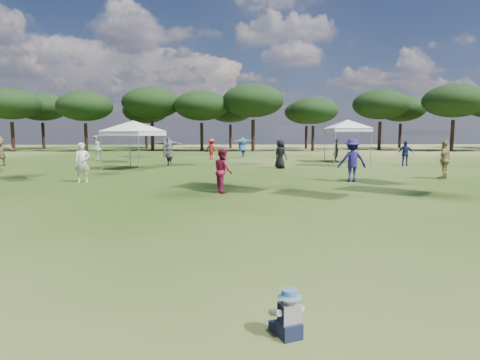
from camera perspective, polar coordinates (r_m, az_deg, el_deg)
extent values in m
cylinder|color=black|center=(52.28, -29.59, 5.39)|extent=(0.38, 0.38, 3.32)
ellipsoid|color=black|center=(52.38, -29.83, 9.37)|extent=(6.44, 6.44, 3.47)
cylinder|color=black|center=(48.34, -21.05, 5.67)|extent=(0.36, 0.36, 3.14)
ellipsoid|color=black|center=(48.43, -21.22, 9.76)|extent=(6.11, 6.11, 3.29)
cylinder|color=black|center=(48.05, -12.36, 6.15)|extent=(0.40, 0.40, 3.46)
ellipsoid|color=black|center=(48.17, -12.47, 10.69)|extent=(6.73, 6.73, 3.63)
cylinder|color=black|center=(46.21, -5.46, 6.10)|extent=(0.37, 0.37, 3.21)
ellipsoid|color=black|center=(46.31, -5.51, 10.47)|extent=(6.24, 6.24, 3.36)
cylinder|color=black|center=(45.80, 1.86, 6.34)|extent=(0.41, 0.41, 3.56)
ellipsoid|color=black|center=(45.94, 1.88, 11.23)|extent=(6.91, 6.91, 3.73)
cylinder|color=black|center=(47.15, 10.31, 5.83)|extent=(0.33, 0.33, 2.88)
ellipsoid|color=black|center=(47.21, 10.40, 9.68)|extent=(5.60, 5.60, 3.02)
cylinder|color=black|center=(52.08, 19.23, 5.95)|extent=(0.39, 0.39, 3.44)
ellipsoid|color=black|center=(52.19, 19.39, 10.11)|extent=(6.69, 6.69, 3.60)
cylinder|color=black|center=(51.51, 27.94, 5.59)|extent=(0.40, 0.40, 3.53)
ellipsoid|color=black|center=(51.63, 28.18, 9.90)|extent=(6.86, 6.86, 3.70)
cylinder|color=black|center=(57.98, -26.17, 5.65)|extent=(0.39, 0.39, 3.37)
ellipsoid|color=black|center=(58.07, -26.37, 9.30)|extent=(6.54, 6.54, 3.53)
cylinder|color=black|center=(55.81, -13.18, 6.01)|extent=(0.36, 0.36, 3.11)
ellipsoid|color=black|center=(55.88, -13.27, 9.52)|extent=(6.05, 6.05, 3.26)
cylinder|color=black|center=(54.04, -1.37, 6.21)|extent=(0.37, 0.37, 3.20)
ellipsoid|color=black|center=(54.12, -1.38, 9.94)|extent=(6.21, 6.21, 3.35)
cylinder|color=black|center=(53.96, 9.39, 6.01)|extent=(0.34, 0.34, 2.99)
ellipsoid|color=black|center=(54.02, 9.46, 9.51)|extent=(5.81, 5.81, 3.13)
cylinder|color=black|center=(58.28, 21.79, 5.83)|extent=(0.38, 0.38, 3.31)
ellipsoid|color=black|center=(58.37, 21.95, 9.40)|extent=(6.43, 6.43, 3.47)
cylinder|color=gray|center=(23.78, -19.09, 3.85)|extent=(0.06, 0.06, 2.11)
cylinder|color=gray|center=(22.20, -14.19, 3.84)|extent=(0.06, 0.06, 2.11)
cylinder|color=gray|center=(25.72, -15.39, 4.17)|extent=(0.06, 0.06, 2.11)
cylinder|color=gray|center=(24.27, -10.66, 4.16)|extent=(0.06, 0.06, 2.11)
cube|color=silver|center=(23.93, -14.91, 6.42)|extent=(3.55, 3.55, 0.25)
pyramid|color=silver|center=(23.94, -14.96, 8.16)|extent=(4.96, 4.96, 0.60)
cylinder|color=gray|center=(27.99, 13.35, 4.65)|extent=(0.06, 0.06, 2.34)
cylinder|color=gray|center=(28.83, 18.13, 4.56)|extent=(0.06, 0.06, 2.34)
cylinder|color=gray|center=(30.39, 11.96, 4.84)|extent=(0.06, 0.06, 2.34)
cylinder|color=gray|center=(31.16, 16.42, 4.76)|extent=(0.06, 0.06, 2.34)
cube|color=silver|center=(29.55, 15.03, 6.88)|extent=(2.73, 2.73, 0.25)
pyramid|color=silver|center=(29.57, 15.07, 8.28)|extent=(5.42, 5.42, 0.60)
cube|color=black|center=(4.44, 7.00, -20.36)|extent=(0.28, 0.28, 0.17)
cube|color=black|center=(4.55, 5.10, -20.19)|extent=(0.14, 0.21, 0.09)
cube|color=black|center=(4.61, 6.82, -19.82)|extent=(0.14, 0.21, 0.09)
cube|color=white|center=(4.36, 7.03, -18.24)|extent=(0.24, 0.21, 0.22)
cylinder|color=white|center=(4.35, 5.04, -18.28)|extent=(0.14, 0.22, 0.13)
cylinder|color=white|center=(4.47, 8.19, -17.62)|extent=(0.14, 0.22, 0.13)
sphere|color=#E0B293|center=(4.30, 7.06, -16.47)|extent=(0.15, 0.15, 0.15)
cone|color=#5394C2|center=(4.29, 7.07, -16.05)|extent=(0.24, 0.24, 0.02)
cylinder|color=#5394C2|center=(4.27, 7.08, -15.62)|extent=(0.16, 0.16, 0.06)
imported|color=maroon|center=(14.11, -2.42, 1.34)|extent=(0.76, 0.88, 1.55)
imported|color=#2C2B30|center=(30.57, 13.53, 4.15)|extent=(0.40, 0.60, 1.64)
imported|color=beige|center=(18.24, -21.51, 2.32)|extent=(0.70, 0.56, 1.69)
imported|color=olive|center=(29.43, -30.97, 3.55)|extent=(1.79, 1.44, 1.91)
imported|color=#A3231B|center=(31.73, -4.05, 4.43)|extent=(1.24, 1.11, 1.66)
imported|color=black|center=(23.75, 5.76, 3.69)|extent=(0.95, 0.99, 1.70)
imported|color=beige|center=(32.99, -19.88, 4.34)|extent=(0.83, 1.00, 1.90)
imported|color=navy|center=(27.45, 22.48, 3.50)|extent=(1.00, 0.80, 1.58)
imported|color=olive|center=(20.39, 27.09, 2.57)|extent=(1.06, 1.00, 1.76)
imported|color=#434246|center=(25.85, -10.17, 4.00)|extent=(2.25, 1.62, 1.82)
imported|color=navy|center=(34.89, 0.33, 4.76)|extent=(2.11, 1.79, 1.78)
imported|color=#1C1752|center=(17.82, 15.65, 2.72)|extent=(1.23, 0.74, 1.86)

